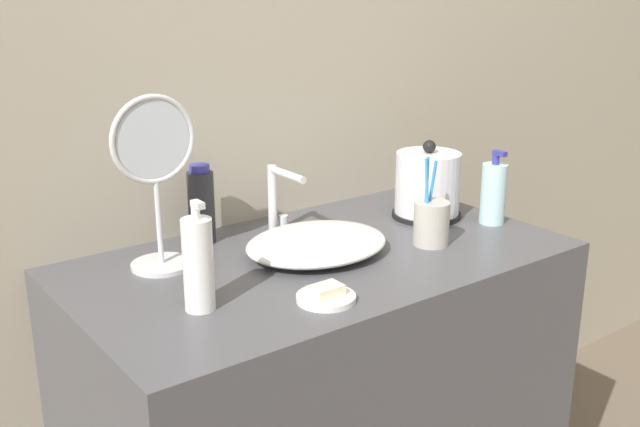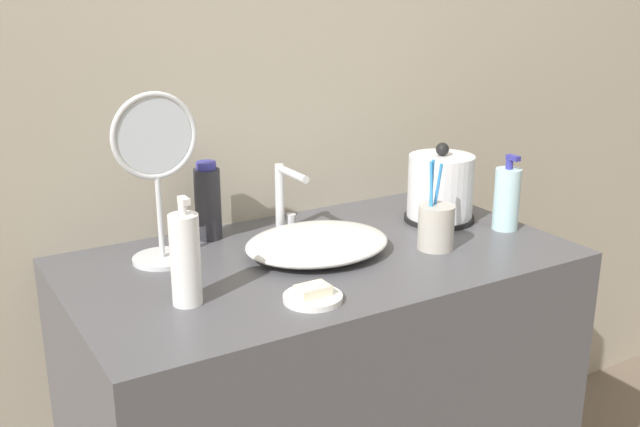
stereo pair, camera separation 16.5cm
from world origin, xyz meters
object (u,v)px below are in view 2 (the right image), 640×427
shampoo_bottle (507,198)px  lotion_bottle (185,259)px  faucet (284,196)px  electric_kettle (440,190)px  mouthwash_bottle (208,202)px  toothbrush_cup (436,226)px  vanity_mirror (157,169)px

shampoo_bottle → lotion_bottle: bearing=-178.8°
faucet → lotion_bottle: size_ratio=0.79×
faucet → electric_kettle: 0.41m
shampoo_bottle → mouthwash_bottle: bearing=154.7°
electric_kettle → shampoo_bottle: electric_kettle is taller
faucet → toothbrush_cup: bearing=-47.0°
toothbrush_cup → shampoo_bottle: bearing=5.1°
lotion_bottle → shampoo_bottle: (0.84, 0.02, -0.01)m
faucet → toothbrush_cup: (0.25, -0.27, -0.04)m
lotion_bottle → vanity_mirror: size_ratio=0.57×
electric_kettle → lotion_bottle: size_ratio=0.95×
faucet → vanity_mirror: size_ratio=0.46×
faucet → shampoo_bottle: (0.49, -0.25, -0.02)m
lotion_bottle → mouthwash_bottle: (0.18, 0.33, -0.00)m
electric_kettle → shampoo_bottle: size_ratio=1.08×
lotion_bottle → mouthwash_bottle: lotion_bottle is taller
electric_kettle → mouthwash_bottle: 0.59m
electric_kettle → lotion_bottle: bearing=-168.4°
mouthwash_bottle → faucet: bearing=-20.8°
shampoo_bottle → vanity_mirror: 0.85m
toothbrush_cup → vanity_mirror: vanity_mirror is taller
toothbrush_cup → lotion_bottle: size_ratio=0.96×
toothbrush_cup → shampoo_bottle: size_ratio=1.10×
faucet → mouthwash_bottle: size_ratio=0.91×
lotion_bottle → faucet: bearing=37.0°
shampoo_bottle → mouthwash_bottle: shampoo_bottle is taller
mouthwash_bottle → vanity_mirror: vanity_mirror is taller
toothbrush_cup → shampoo_bottle: toothbrush_cup is taller
vanity_mirror → faucet: bearing=4.2°
electric_kettle → toothbrush_cup: bearing=-131.9°
shampoo_bottle → vanity_mirror: vanity_mirror is taller
shampoo_bottle → toothbrush_cup: bearing=-174.9°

